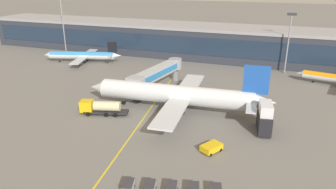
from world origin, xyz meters
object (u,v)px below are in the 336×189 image
object	(u,v)px
pushback_tug	(211,147)
commuter_jet_far	(82,55)
main_airliner	(177,95)
catering_lift	(265,118)
baggage_cart_1	(150,188)
baggage_cart_2	(172,189)
fuel_tanker	(101,107)
baggage_cart_0	(128,187)

from	to	relation	value
pushback_tug	commuter_jet_far	world-z (taller)	commuter_jet_far
main_airliner	pushback_tug	xyz separation A→B (m)	(11.87, -15.57, -3.11)
catering_lift	pushback_tug	bearing A→B (deg)	-125.84
commuter_jet_far	catering_lift	bearing A→B (deg)	-27.16
baggage_cart_1	commuter_jet_far	xyz separation A→B (m)	(-52.17, 59.64, 1.88)
baggage_cart_2	commuter_jet_far	distance (m)	80.74
catering_lift	pushback_tug	distance (m)	14.17
fuel_tanker	commuter_jet_far	size ratio (longest dim) A/B	0.39
commuter_jet_far	pushback_tug	bearing A→B (deg)	-37.99
pushback_tug	baggage_cart_0	size ratio (longest dim) A/B	1.50
fuel_tanker	catering_lift	distance (m)	35.62
baggage_cart_2	commuter_jet_far	world-z (taller)	commuter_jet_far
main_airliner	baggage_cart_1	distance (m)	30.69
fuel_tanker	baggage_cart_0	xyz separation A→B (m)	(18.28, -22.57, -0.96)
baggage_cart_1	baggage_cart_2	distance (m)	3.20
catering_lift	baggage_cart_1	distance (m)	29.35
main_airliner	fuel_tanker	xyz separation A→B (m)	(-15.32, -8.16, -2.21)
main_airliner	pushback_tug	size ratio (longest dim) A/B	9.96
main_airliner	baggage_cart_0	xyz separation A→B (m)	(2.96, -30.73, -3.18)
baggage_cart_0	commuter_jet_far	xyz separation A→B (m)	(-49.08, 60.46, 1.88)
catering_lift	main_airliner	bearing A→B (deg)	168.11
commuter_jet_far	fuel_tanker	bearing A→B (deg)	-50.89
baggage_cart_1	commuter_jet_far	bearing A→B (deg)	131.18
main_airliner	baggage_cart_1	xyz separation A→B (m)	(6.06, -29.92, -3.18)
main_airliner	pushback_tug	distance (m)	19.82
baggage_cart_2	fuel_tanker	bearing A→B (deg)	139.44
baggage_cart_0	fuel_tanker	bearing A→B (deg)	129.00
pushback_tug	catering_lift	bearing A→B (deg)	54.16
baggage_cart_0	baggage_cart_1	size ratio (longest dim) A/B	1.00
main_airliner	baggage_cart_2	world-z (taller)	main_airliner
main_airliner	baggage_cart_0	bearing A→B (deg)	-84.49
main_airliner	commuter_jet_far	world-z (taller)	main_airliner
baggage_cart_2	baggage_cart_0	bearing A→B (deg)	-165.22
pushback_tug	baggage_cart_0	bearing A→B (deg)	-120.43
baggage_cart_1	commuter_jet_far	size ratio (longest dim) A/B	0.11
fuel_tanker	baggage_cart_2	world-z (taller)	fuel_tanker
main_airliner	baggage_cart_1	size ratio (longest dim) A/B	14.97
baggage_cart_0	baggage_cart_1	bearing A→B (deg)	14.78
fuel_tanker	baggage_cart_1	world-z (taller)	fuel_tanker
baggage_cart_2	commuter_jet_far	xyz separation A→B (m)	(-55.27, 58.83, 1.88)
main_airliner	pushback_tug	world-z (taller)	main_airliner
catering_lift	baggage_cart_0	bearing A→B (deg)	-122.82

